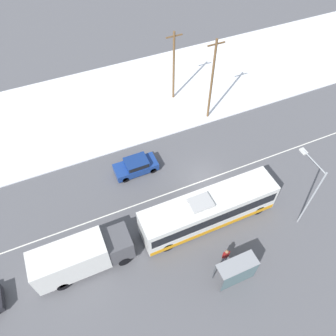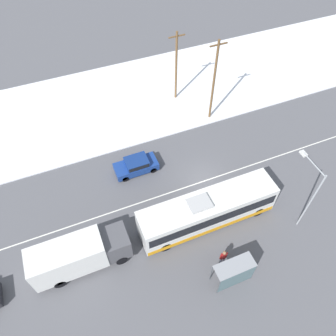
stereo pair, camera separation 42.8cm
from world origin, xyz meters
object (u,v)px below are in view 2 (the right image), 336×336
box_truck (78,255)px  utility_pole_roadside (214,81)px  city_bus (207,211)px  bus_shelter (235,273)px  pedestrian_at_stop (224,256)px  sedan_car (136,165)px  utility_pole_snowlot (176,66)px  streetlamp (309,189)px

box_truck → utility_pole_roadside: 20.54m
utility_pole_roadside → city_bus: bearing=-118.2°
city_bus → bus_shelter: city_bus is taller
box_truck → pedestrian_at_stop: bearing=-21.3°
pedestrian_at_stop → bus_shelter: size_ratio=0.60×
bus_shelter → utility_pole_roadside: 18.58m
box_truck → sedan_car: box_truck is taller
city_bus → bus_shelter: 5.50m
sedan_car → city_bus: bearing=116.1°
box_truck → utility_pole_snowlot: 21.83m
box_truck → bus_shelter: size_ratio=2.46×
sedan_car → utility_pole_snowlot: bearing=-131.8°
pedestrian_at_stop → utility_pole_roadside: bearing=66.5°
bus_shelter → box_truck: bearing=150.9°
city_bus → sedan_car: (-3.65, 7.47, -0.79)m
city_bus → streetlamp: streetlamp is taller
sedan_car → pedestrian_at_stop: size_ratio=2.29×
city_bus → pedestrian_at_stop: (-0.49, -3.80, -0.52)m
sedan_car → pedestrian_at_stop: (3.17, -11.27, 0.27)m
sedan_car → pedestrian_at_stop: pedestrian_at_stop is taller
streetlamp → pedestrian_at_stop: bearing=-171.2°
box_truck → bus_shelter: box_truck is taller
bus_shelter → streetlamp: size_ratio=0.45×
sedan_car → utility_pole_roadside: (9.85, 4.10, 3.99)m
city_bus → box_truck: bearing=179.2°
utility_pole_snowlot → bus_shelter: bearing=-102.1°
utility_pole_roadside → streetlamp: bearing=-86.7°
city_bus → pedestrian_at_stop: bearing=-97.3°
box_truck → streetlamp: streetlamp is taller
box_truck → pedestrian_at_stop: size_ratio=4.13×
box_truck → streetlamp: size_ratio=1.10×
box_truck → pedestrian_at_stop: (10.11, -3.94, -0.66)m
streetlamp → utility_pole_snowlot: utility_pole_snowlot is taller
sedan_car → bus_shelter: size_ratio=1.37×
pedestrian_at_stop → sedan_car: bearing=105.7°
box_truck → bus_shelter: 11.53m
city_bus → pedestrian_at_stop: 3.86m
box_truck → streetlamp: 18.03m
pedestrian_at_stop → utility_pole_snowlot: size_ratio=0.22×
bus_shelter → streetlamp: streetlamp is taller
sedan_car → bus_shelter: 13.34m
city_bus → streetlamp: (7.03, -2.64, 2.69)m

